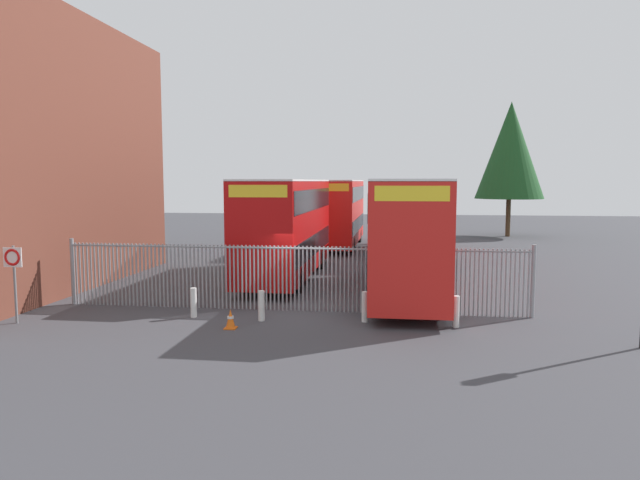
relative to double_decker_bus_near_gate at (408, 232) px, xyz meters
name	(u,v)px	position (x,y,z in m)	size (l,w,h in m)	color
ground_plane	(331,274)	(-3.47, 4.82, -2.42)	(100.00, 100.00, 0.00)	#3D3D42
palisade_fence	(291,276)	(-3.93, -3.18, -1.24)	(15.82, 0.14, 2.35)	gray
double_decker_bus_near_gate	(408,232)	(0.00, 0.00, 0.00)	(2.54, 10.81, 4.42)	red
double_decker_bus_behind_fence_left	(287,224)	(-5.31, 3.35, 0.00)	(2.54, 10.81, 4.42)	#B70C0C
double_decker_bus_behind_fence_right	(421,214)	(1.00, 13.11, 0.00)	(2.54, 10.81, 4.42)	red
double_decker_bus_far_back	(340,210)	(-4.23, 16.30, 0.00)	(2.54, 10.81, 4.42)	red
bollard_near_left	(194,303)	(-6.85, -4.54, -1.95)	(0.20, 0.20, 0.95)	silver
bollard_center_front	(261,306)	(-4.58, -4.73, -1.95)	(0.20, 0.20, 0.95)	silver
bollard_near_right	(365,307)	(-1.36, -4.44, -1.95)	(0.20, 0.20, 0.95)	silver
bollard_far_right	(456,312)	(1.37, -4.75, -1.95)	(0.20, 0.20, 0.95)	silver
traffic_cone_by_gate	(231,319)	(-5.26, -5.82, -2.13)	(0.34, 0.34, 0.59)	orange
speed_limit_sign_post	(13,266)	(-11.98, -6.06, -0.65)	(0.60, 0.14, 2.40)	slate
tree_tall_back	(510,150)	(8.26, 25.28, 4.31)	(5.26, 5.26, 10.50)	#4C3823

